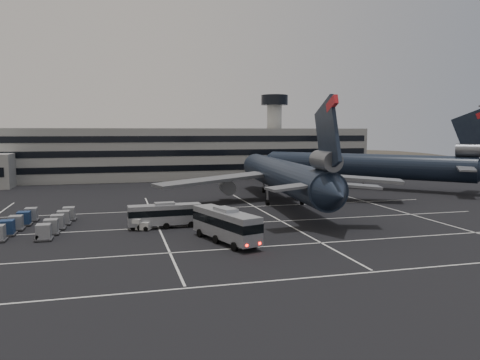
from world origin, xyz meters
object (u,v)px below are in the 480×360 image
bus_near (226,223)px  bus_far (165,214)px  uld_cluster (37,223)px  trijet_main (283,175)px

bus_near → bus_far: 12.18m
bus_near → bus_far: (-6.17, 10.50, -0.36)m
bus_far → uld_cluster: bus_far is taller
bus_near → uld_cluster: bearing=132.0°
bus_near → bus_far: size_ratio=1.20×
trijet_main → uld_cluster: bearing=-157.2°
bus_near → uld_cluster: 26.73m
bus_near → uld_cluster: bus_near is taller
bus_far → uld_cluster: bearing=77.3°
bus_near → uld_cluster: size_ratio=0.75×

